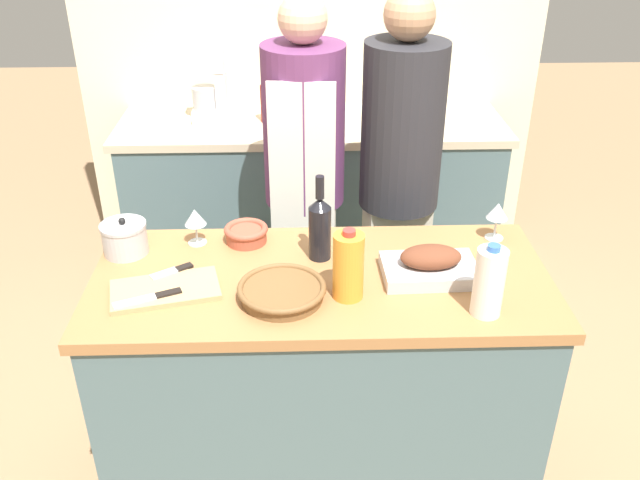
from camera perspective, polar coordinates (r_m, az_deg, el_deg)
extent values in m
plane|color=#9E7A56|center=(2.84, 0.07, -18.49)|extent=(12.00, 12.00, 0.00)
cube|color=#4C666B|center=(2.54, 0.08, -12.00)|extent=(1.48, 0.67, 0.85)
cube|color=#A37042|center=(2.26, 0.08, -3.48)|extent=(1.53, 0.69, 0.04)
cube|color=#4C666B|center=(3.74, -0.66, 2.96)|extent=(1.94, 0.58, 0.88)
cube|color=beige|center=(3.56, -0.70, 9.58)|extent=(2.00, 0.60, 0.04)
cube|color=beige|center=(3.79, -0.86, 16.78)|extent=(2.50, 0.10, 2.55)
cube|color=#BCBCC1|center=(2.27, 9.21, -2.54)|extent=(0.32, 0.21, 0.04)
ellipsoid|color=brown|center=(2.24, 9.31, -1.42)|extent=(0.21, 0.13, 0.07)
cylinder|color=brown|center=(2.13, -3.23, -4.50)|extent=(0.26, 0.26, 0.04)
torus|color=brown|center=(2.12, -3.24, -4.04)|extent=(0.28, 0.28, 0.02)
cube|color=tan|center=(2.22, -12.90, -4.12)|extent=(0.37, 0.26, 0.02)
cylinder|color=#B7B7BC|center=(2.46, -16.10, 0.01)|extent=(0.15, 0.15, 0.10)
cylinder|color=#B7B7BC|center=(2.43, -16.28, 1.17)|extent=(0.16, 0.16, 0.01)
sphere|color=black|center=(2.42, -16.34, 1.55)|extent=(0.02, 0.02, 0.02)
cylinder|color=#A84C38|center=(2.46, -6.23, 0.39)|extent=(0.15, 0.15, 0.05)
torus|color=#A84C38|center=(2.44, -6.26, 0.89)|extent=(0.16, 0.16, 0.02)
cylinder|color=orange|center=(2.10, 2.40, -2.23)|extent=(0.10, 0.10, 0.22)
cylinder|color=red|center=(2.04, 2.47, 0.62)|extent=(0.04, 0.04, 0.02)
cylinder|color=white|center=(2.08, 14.04, -3.48)|extent=(0.09, 0.09, 0.22)
cylinder|color=#3360B2|center=(2.02, 14.44, -0.65)|extent=(0.04, 0.04, 0.02)
cylinder|color=black|center=(2.31, -0.11, 0.59)|extent=(0.08, 0.08, 0.19)
cone|color=black|center=(2.26, -0.11, 3.11)|extent=(0.08, 0.08, 0.04)
cylinder|color=black|center=(2.23, -0.12, 4.46)|extent=(0.03, 0.03, 0.08)
cylinder|color=silver|center=(2.48, -10.27, -0.20)|extent=(0.07, 0.07, 0.00)
cylinder|color=silver|center=(2.46, -10.35, 0.57)|extent=(0.01, 0.01, 0.07)
cone|color=silver|center=(2.43, -10.49, 1.92)|extent=(0.08, 0.08, 0.06)
cylinder|color=silver|center=(2.56, 14.43, 0.19)|extent=(0.07, 0.07, 0.00)
cylinder|color=silver|center=(2.54, 14.54, 1.02)|extent=(0.01, 0.01, 0.08)
cone|color=silver|center=(2.50, 14.74, 2.40)|extent=(0.08, 0.08, 0.06)
cube|color=#B7B7BC|center=(2.17, -15.35, -5.00)|extent=(0.13, 0.08, 0.01)
cube|color=black|center=(2.18, -12.64, -4.39)|extent=(0.08, 0.06, 0.01)
cube|color=#B7B7BC|center=(2.28, -13.01, -2.80)|extent=(0.09, 0.08, 0.01)
cube|color=black|center=(2.31, -11.36, -2.25)|extent=(0.06, 0.05, 0.01)
cube|color=silver|center=(3.61, -9.19, 10.37)|extent=(0.18, 0.14, 0.06)
cylinder|color=#B7B7BC|center=(3.59, -9.67, 11.70)|extent=(0.13, 0.13, 0.11)
cube|color=silver|center=(3.56, -8.33, 12.36)|extent=(0.05, 0.08, 0.19)
cube|color=silver|center=(3.53, -9.55, 14.58)|extent=(0.17, 0.08, 0.10)
cylinder|color=maroon|center=(3.54, -4.63, 11.37)|extent=(0.05, 0.05, 0.19)
cylinder|color=black|center=(3.51, -4.70, 13.01)|extent=(0.02, 0.02, 0.02)
cylinder|color=#B28E2D|center=(3.42, 0.83, 10.14)|extent=(0.07, 0.07, 0.12)
cylinder|color=black|center=(3.40, 0.84, 11.23)|extent=(0.03, 0.03, 0.02)
cube|color=beige|center=(3.17, -1.21, -3.06)|extent=(0.29, 0.21, 0.80)
cylinder|color=#663360|center=(2.84, -1.37, 9.57)|extent=(0.34, 0.34, 0.67)
sphere|color=#DBAD89|center=(2.73, -1.48, 18.14)|extent=(0.19, 0.19, 0.19)
cube|color=silver|center=(2.77, -1.50, 4.70)|extent=(0.27, 0.03, 0.85)
cube|color=beige|center=(3.13, 6.14, -3.56)|extent=(0.29, 0.21, 0.82)
cylinder|color=#28282D|center=(2.80, 6.96, 9.44)|extent=(0.34, 0.34, 0.68)
sphere|color=tan|center=(2.68, 7.55, 18.30)|extent=(0.20, 0.20, 0.20)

